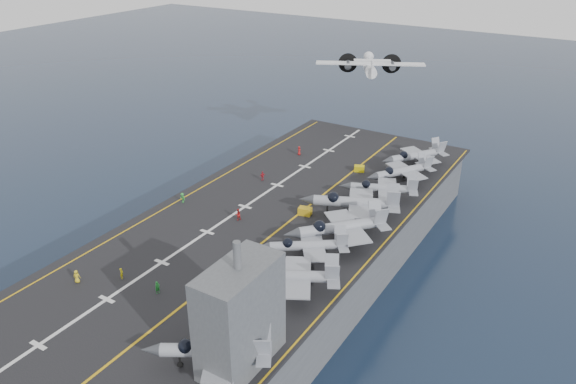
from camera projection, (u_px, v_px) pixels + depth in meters
The scene contains 28 objects.
ground at pixel (276, 269), 95.47m from camera, with size 500.00×500.00×0.00m, color #142135.
hull at pixel (275, 244), 93.30m from camera, with size 36.00×90.00×10.00m, color #56595E.
flight_deck at pixel (275, 217), 91.04m from camera, with size 38.00×92.00×0.40m, color black.
foul_line at pixel (291, 220), 89.53m from camera, with size 0.35×90.00×0.02m, color gold.
landing_centerline at pixel (245, 207), 93.77m from camera, with size 0.50×90.00×0.02m, color silver.
deck_edge_port at pixel (194, 192), 98.95m from camera, with size 0.25×90.00×0.02m, color gold.
deck_edge_stbd at pixel (381, 247), 82.23m from camera, with size 0.25×90.00×0.02m, color gold.
island_superstructure at pixel (239, 305), 57.60m from camera, with size 5.00×10.00×15.00m, color #56595E, non-canonical shape.
fighter_jet_0 at pixel (215, 349), 58.99m from camera, with size 16.66×15.05×4.82m, color #939AA0, non-canonical shape.
fighter_jet_2 at pixel (291, 275), 71.25m from camera, with size 17.11×15.24×4.96m, color gray, non-canonical shape.
fighter_jet_3 at pixel (308, 245), 78.47m from camera, with size 15.47×14.47×4.47m, color gray, non-canonical shape.
fighter_jet_4 at pixel (342, 226), 82.26m from camera, with size 18.37×18.65×5.46m, color #9CA5AB, non-canonical shape.
fighter_jet_5 at pixel (356, 201), 89.36m from camera, with size 19.03×16.33×5.57m, color gray, non-canonical shape.
fighter_jet_6 at pixel (383, 187), 95.22m from camera, with size 15.66×13.41×4.59m, color #959FA5, non-canonical shape.
fighter_jet_7 at pixel (403, 170), 101.70m from camera, with size 14.97×16.14×4.66m, color #99A2AB, non-canonical shape.
fighter_jet_8 at pixel (417, 155), 108.33m from camera, with size 15.47×16.53×4.78m, color #9DA3AC, non-canonical shape.
tow_cart_a at pixel (232, 277), 74.32m from camera, with size 2.02×1.61×1.06m, color #D0AA06, non-canonical shape.
tow_cart_b at pixel (305, 211), 90.99m from camera, with size 2.30×1.72×1.25m, color gold, non-canonical shape.
tow_cart_c at pixel (359, 169), 106.83m from camera, with size 2.21×1.84×1.13m, color #D0BA0A, non-canonical shape.
crew_0 at pixel (77, 276), 73.73m from camera, with size 1.31×1.17×1.83m, color gold.
crew_1 at pixel (122, 273), 74.59m from camera, with size 1.03×1.15×1.60m, color yellow.
crew_2 at pixel (238, 214), 89.24m from camera, with size 1.29×1.40×1.94m, color #B21919.
crew_3 at pixel (182, 198), 94.88m from camera, with size 1.08×0.76×1.74m, color green.
crew_4 at pixel (263, 176), 102.93m from camera, with size 1.16×1.28×1.77m, color red.
crew_5 at pixel (299, 151), 114.29m from camera, with size 1.05×1.27×1.82m, color #B21919.
crew_6 at pixel (158, 287), 71.62m from camera, with size 1.03×1.21×1.71m, color #1C882A.
crew_7 at pixel (246, 247), 80.35m from camera, with size 1.35×1.34×1.90m, color silver.
transport_plane at pixel (370, 70), 129.64m from camera, with size 29.81×26.22×5.88m, color silver, non-canonical shape.
Camera 1 is at (43.75, -67.31, 53.37)m, focal length 35.00 mm.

